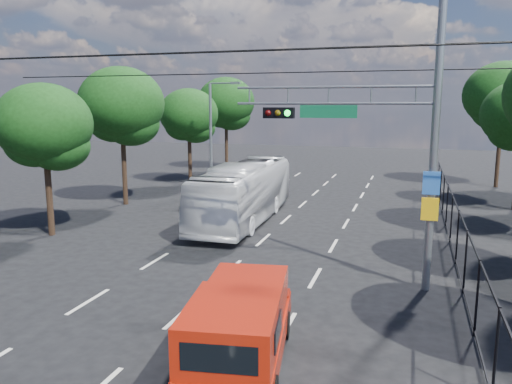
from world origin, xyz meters
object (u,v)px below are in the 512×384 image
at_px(white_bus, 244,192).
at_px(white_van, 205,192).
at_px(navy_hatchback, 244,303).
at_px(signal_mast, 393,120).
at_px(red_pickup, 241,325).

xyz_separation_m(white_bus, white_van, (-3.56, 3.38, -0.77)).
height_order(navy_hatchback, white_bus, white_bus).
distance_m(signal_mast, red_pickup, 7.99).
distance_m(red_pickup, white_van, 18.52).
bearing_deg(red_pickup, white_bus, 108.38).
distance_m(navy_hatchback, white_bus, 11.96).
bearing_deg(signal_mast, navy_hatchback, -129.12).
xyz_separation_m(signal_mast, white_van, (-10.76, 10.53, -4.57)).
height_order(signal_mast, navy_hatchback, signal_mast).
bearing_deg(white_bus, red_pickup, -73.63).
bearing_deg(signal_mast, white_bus, 135.21).
bearing_deg(white_van, white_bus, -50.77).
xyz_separation_m(navy_hatchback, white_bus, (-3.82, 11.30, 0.80)).
distance_m(red_pickup, white_bus, 14.05).
relative_size(white_bus, white_van, 2.54).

